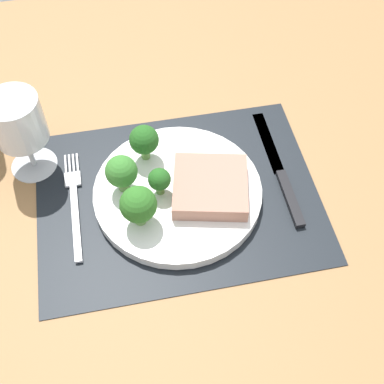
# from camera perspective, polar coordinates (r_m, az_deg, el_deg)

# --- Properties ---
(ground_plane) EXTENTS (1.40, 1.10, 0.03)m
(ground_plane) POSITION_cam_1_polar(r_m,az_deg,el_deg) (0.77, -1.56, -1.15)
(ground_plane) COLOR #996D42
(placemat) EXTENTS (0.41, 0.31, 0.00)m
(placemat) POSITION_cam_1_polar(r_m,az_deg,el_deg) (0.76, -1.59, -0.45)
(placemat) COLOR black
(placemat) RESTS_ON ground_plane
(plate) EXTENTS (0.25, 0.25, 0.02)m
(plate) POSITION_cam_1_polar(r_m,az_deg,el_deg) (0.75, -1.60, -0.03)
(plate) COLOR white
(plate) RESTS_ON placemat
(steak) EXTENTS (0.13, 0.12, 0.02)m
(steak) POSITION_cam_1_polar(r_m,az_deg,el_deg) (0.73, 2.05, 0.62)
(steak) COLOR tan
(steak) RESTS_ON plate
(broccoli_near_steak) EXTENTS (0.05, 0.05, 0.06)m
(broccoli_near_steak) POSITION_cam_1_polar(r_m,az_deg,el_deg) (0.72, -7.87, 2.23)
(broccoli_near_steak) COLOR #5B8942
(broccoli_near_steak) RESTS_ON plate
(broccoli_front_edge) EXTENTS (0.05, 0.05, 0.07)m
(broccoli_front_edge) POSITION_cam_1_polar(r_m,az_deg,el_deg) (0.68, -6.01, -1.45)
(broccoli_front_edge) COLOR #6B994C
(broccoli_front_edge) RESTS_ON plate
(broccoli_back_left) EXTENTS (0.04, 0.04, 0.06)m
(broccoli_back_left) POSITION_cam_1_polar(r_m,az_deg,el_deg) (0.75, -5.37, 5.77)
(broccoli_back_left) COLOR #6B994C
(broccoli_back_left) RESTS_ON plate
(broccoli_center) EXTENTS (0.03, 0.03, 0.05)m
(broccoli_center) POSITION_cam_1_polar(r_m,az_deg,el_deg) (0.72, -3.62, 1.19)
(broccoli_center) COLOR #5B8942
(broccoli_center) RESTS_ON plate
(fork) EXTENTS (0.02, 0.19, 0.01)m
(fork) POSITION_cam_1_polar(r_m,az_deg,el_deg) (0.77, -12.97, -1.17)
(fork) COLOR silver
(fork) RESTS_ON placemat
(knife) EXTENTS (0.02, 0.23, 0.01)m
(knife) POSITION_cam_1_polar(r_m,az_deg,el_deg) (0.79, 9.93, 1.89)
(knife) COLOR black
(knife) RESTS_ON placemat
(wine_glass) EXTENTS (0.08, 0.08, 0.14)m
(wine_glass) POSITION_cam_1_polar(r_m,az_deg,el_deg) (0.76, -18.79, 7.18)
(wine_glass) COLOR silver
(wine_glass) RESTS_ON ground_plane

